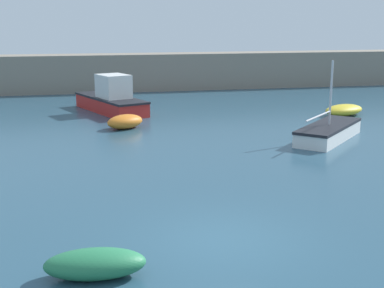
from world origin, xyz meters
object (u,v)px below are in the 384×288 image
object	(u,v)px
cabin_cruiser_white	(112,99)
dinghy_near_pier	(95,264)
fishing_dinghy_green	(125,122)
rowboat_white_midwater	(344,110)
sailboat_short_mast	(329,132)

from	to	relation	value
cabin_cruiser_white	dinghy_near_pier	world-z (taller)	cabin_cruiser_white
fishing_dinghy_green	rowboat_white_midwater	bearing A→B (deg)	156.20
cabin_cruiser_white	rowboat_white_midwater	world-z (taller)	cabin_cruiser_white
fishing_dinghy_green	dinghy_near_pier	bearing A→B (deg)	53.44
fishing_dinghy_green	rowboat_white_midwater	distance (m)	12.59
cabin_cruiser_white	fishing_dinghy_green	bearing A→B (deg)	162.10
sailboat_short_mast	fishing_dinghy_green	bearing A→B (deg)	107.71
sailboat_short_mast	rowboat_white_midwater	xyz separation A→B (m)	(3.78, 5.64, -0.05)
cabin_cruiser_white	rowboat_white_midwater	distance (m)	13.47
fishing_dinghy_green	sailboat_short_mast	bearing A→B (deg)	123.75
fishing_dinghy_green	dinghy_near_pier	distance (m)	15.98
cabin_cruiser_white	rowboat_white_midwater	bearing A→B (deg)	-128.76
dinghy_near_pier	cabin_cruiser_white	bearing A→B (deg)	89.90
sailboat_short_mast	rowboat_white_midwater	distance (m)	6.79
fishing_dinghy_green	rowboat_white_midwater	size ratio (longest dim) A/B	0.74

